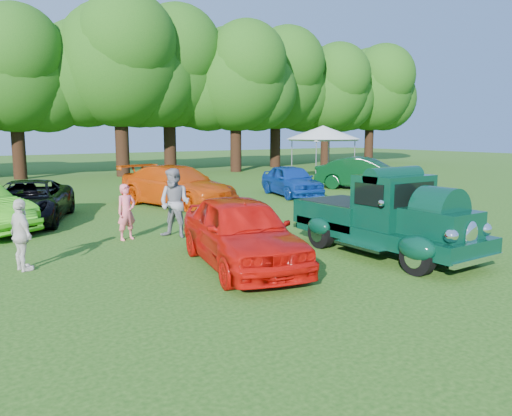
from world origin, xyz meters
TOP-DOWN VIEW (x-y plane):
  - ground at (0.00, 0.00)m, footprint 120.00×120.00m
  - hero_pickup at (1.41, -0.76)m, footprint 2.30×4.95m
  - red_convertible at (-2.05, 0.23)m, footprint 2.83×4.84m
  - back_car_black at (-4.91, 8.58)m, footprint 4.00×5.41m
  - back_car_orange at (0.71, 9.23)m, footprint 3.68×5.90m
  - back_car_blue at (6.39, 9.17)m, footprint 2.67×4.47m
  - back_car_green at (11.18, 9.14)m, footprint 3.90×5.15m
  - spectator_pink at (-3.17, 4.27)m, footprint 0.63×0.48m
  - spectator_grey at (-1.95, 3.81)m, footprint 1.13×1.19m
  - spectator_white at (-6.08, 2.53)m, footprint 0.56×0.96m
  - canopy_tent at (12.44, 13.84)m, footprint 4.93×4.93m
  - tree_line at (-0.81, 24.37)m, footprint 64.21×10.22m

SIDE VIEW (x-z plane):
  - ground at x=0.00m, z-range 0.00..0.00m
  - back_car_black at x=-4.91m, z-range 0.00..1.37m
  - back_car_blue at x=6.39m, z-range 0.00..1.43m
  - spectator_pink at x=-3.17m, z-range 0.00..1.53m
  - spectator_white at x=-6.08m, z-range 0.00..1.54m
  - red_convertible at x=-2.05m, z-range 0.00..1.55m
  - back_car_orange at x=0.71m, z-range 0.00..1.59m
  - back_car_green at x=11.18m, z-range 0.00..1.63m
  - hero_pickup at x=1.41m, z-range -0.13..1.80m
  - spectator_grey at x=-1.95m, z-range 0.00..1.93m
  - canopy_tent at x=12.44m, z-range 1.21..4.50m
  - tree_line at x=-0.81m, z-range 0.82..13.09m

